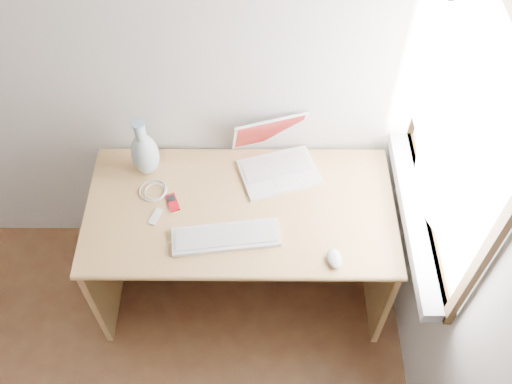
{
  "coord_description": "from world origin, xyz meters",
  "views": [
    {
      "loc": [
        1.02,
        -0.1,
        2.79
      ],
      "look_at": [
        1.01,
        1.35,
        0.88
      ],
      "focal_mm": 40.0,
      "sensor_mm": 36.0,
      "label": 1
    }
  ],
  "objects_px": {
    "desk": "(242,219)",
    "external_keyboard": "(226,237)",
    "vase": "(145,153)",
    "laptop": "(279,159)"
  },
  "relations": [
    {
      "from": "desk",
      "to": "vase",
      "type": "relative_size",
      "value": 4.34
    },
    {
      "from": "external_keyboard",
      "to": "desk",
      "type": "bearing_deg",
      "value": 69.69
    },
    {
      "from": "desk",
      "to": "laptop",
      "type": "relative_size",
      "value": 3.44
    },
    {
      "from": "laptop",
      "to": "vase",
      "type": "xyz_separation_m",
      "value": [
        -0.61,
        -0.03,
        0.08
      ]
    },
    {
      "from": "vase",
      "to": "desk",
      "type": "bearing_deg",
      "value": -16.27
    },
    {
      "from": "desk",
      "to": "laptop",
      "type": "xyz_separation_m",
      "value": [
        0.18,
        0.16,
        0.26
      ]
    },
    {
      "from": "desk",
      "to": "external_keyboard",
      "type": "relative_size",
      "value": 2.92
    },
    {
      "from": "desk",
      "to": "external_keyboard",
      "type": "bearing_deg",
      "value": -103.24
    },
    {
      "from": "desk",
      "to": "vase",
      "type": "xyz_separation_m",
      "value": [
        -0.43,
        0.13,
        0.34
      ]
    },
    {
      "from": "external_keyboard",
      "to": "vase",
      "type": "bearing_deg",
      "value": 128.14
    }
  ]
}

